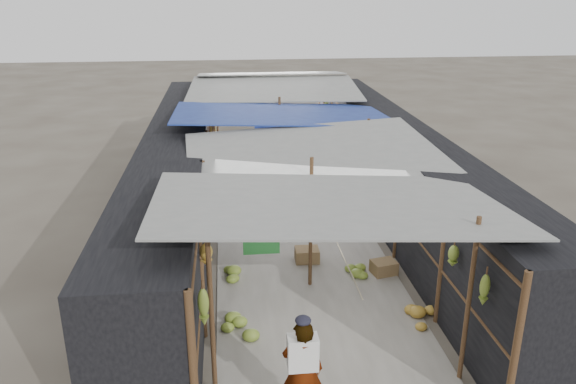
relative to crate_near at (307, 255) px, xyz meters
name	(u,v)px	position (x,y,z in m)	size (l,w,h in m)	color
aisle_slab	(290,216)	(-0.09, 2.50, -0.14)	(3.60, 16.00, 0.02)	#9E998E
stall_left	(179,178)	(-2.79, 2.50, 1.00)	(1.40, 15.00, 2.30)	black
stall_right	(396,170)	(2.61, 2.50, 1.00)	(1.40, 15.00, 2.30)	black
crate_near	(307,255)	(0.00, 0.00, 0.00)	(0.50, 0.40, 0.30)	#93744A
crate_mid	(384,268)	(1.47, -0.72, -0.01)	(0.48, 0.38, 0.29)	#93744A
crate_back	(263,157)	(-0.41, 7.42, -0.01)	(0.45, 0.37, 0.28)	#93744A
black_basin	(329,167)	(1.60, 6.24, -0.06)	(0.63, 0.63, 0.19)	black
vendor_elderly	(303,370)	(-0.71, -4.50, 0.59)	(0.54, 0.35, 1.48)	white
shopper_blue	(271,170)	(-0.45, 3.73, 0.71)	(0.84, 0.65, 1.73)	#2138A6
vendor_seated	(350,189)	(1.61, 3.18, 0.28)	(0.55, 0.32, 0.86)	#4F4844
market_canopy	(289,121)	(-0.06, 2.82, 2.26)	(5.62, 15.20, 2.77)	brown
hanging_bananas	(284,154)	(-0.22, 2.44, 1.53)	(3.95, 14.01, 0.81)	olive
floor_bananas	(307,267)	(-0.08, -0.55, 0.00)	(3.93, 7.06, 0.36)	olive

